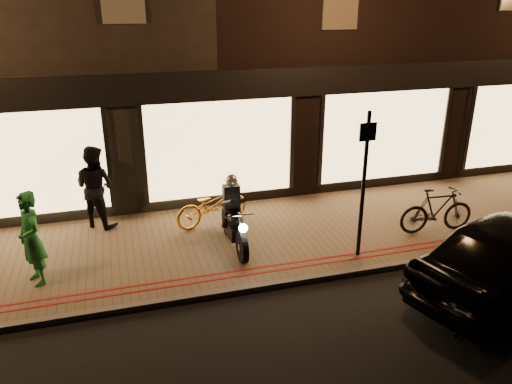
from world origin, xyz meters
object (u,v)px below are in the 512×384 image
sign_post (364,178)px  bicycle_gold (212,205)px  person_green (31,239)px  motorcycle (234,220)px

sign_post → bicycle_gold: 3.66m
bicycle_gold → person_green: size_ratio=1.01×
sign_post → bicycle_gold: bearing=138.3°
bicycle_gold → person_green: 3.99m
motorcycle → bicycle_gold: size_ratio=1.08×
motorcycle → sign_post: (2.37, -1.07, 1.06)m
motorcycle → bicycle_gold: bearing=100.0°
motorcycle → bicycle_gold: (-0.22, 1.23, -0.14)m
motorcycle → bicycle_gold: 1.26m
sign_post → bicycle_gold: (-2.58, 2.30, -1.20)m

